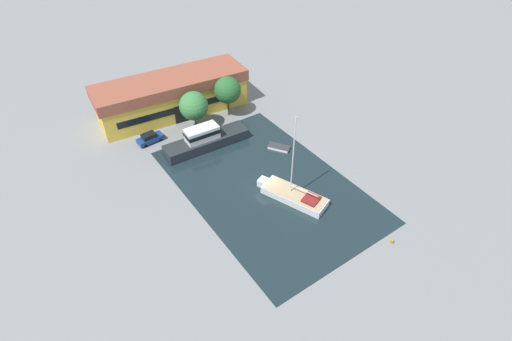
{
  "coord_description": "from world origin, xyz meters",
  "views": [
    {
      "loc": [
        -25.04,
        -33.46,
        37.63
      ],
      "look_at": [
        0.0,
        2.42,
        1.0
      ],
      "focal_mm": 28.0,
      "sensor_mm": 36.0,
      "label": 1
    }
  ],
  "objects_px": {
    "warehouse_building": "(172,95)",
    "parked_car": "(150,138)",
    "motor_cruiser": "(205,139)",
    "quay_tree_by_water": "(228,90)",
    "sailboat_moored": "(293,195)",
    "quay_tree_near_building": "(194,106)",
    "small_dinghy": "(279,147)"
  },
  "relations": [
    {
      "from": "quay_tree_near_building",
      "to": "parked_car",
      "type": "xyz_separation_m",
      "value": [
        -7.91,
        0.65,
        -3.51
      ]
    },
    {
      "from": "quay_tree_near_building",
      "to": "warehouse_building",
      "type": "bearing_deg",
      "value": 95.22
    },
    {
      "from": "small_dinghy",
      "to": "warehouse_building",
      "type": "bearing_deg",
      "value": 79.91
    },
    {
      "from": "quay_tree_by_water",
      "to": "small_dinghy",
      "type": "xyz_separation_m",
      "value": [
        1.13,
        -13.02,
        -4.58
      ]
    },
    {
      "from": "parked_car",
      "to": "motor_cruiser",
      "type": "relative_size",
      "value": 0.31
    },
    {
      "from": "warehouse_building",
      "to": "parked_car",
      "type": "height_order",
      "value": "warehouse_building"
    },
    {
      "from": "quay_tree_near_building",
      "to": "sailboat_moored",
      "type": "relative_size",
      "value": 0.52
    },
    {
      "from": "quay_tree_near_building",
      "to": "small_dinghy",
      "type": "xyz_separation_m",
      "value": [
        7.87,
        -12.54,
        -4.04
      ]
    },
    {
      "from": "parked_car",
      "to": "sailboat_moored",
      "type": "bearing_deg",
      "value": 19.78
    },
    {
      "from": "warehouse_building",
      "to": "motor_cruiser",
      "type": "height_order",
      "value": "warehouse_building"
    },
    {
      "from": "sailboat_moored",
      "to": "small_dinghy",
      "type": "height_order",
      "value": "sailboat_moored"
    },
    {
      "from": "motor_cruiser",
      "to": "small_dinghy",
      "type": "relative_size",
      "value": 3.86
    },
    {
      "from": "motor_cruiser",
      "to": "quay_tree_near_building",
      "type": "bearing_deg",
      "value": -9.19
    },
    {
      "from": "motor_cruiser",
      "to": "quay_tree_by_water",
      "type": "bearing_deg",
      "value": -50.45
    },
    {
      "from": "quay_tree_near_building",
      "to": "quay_tree_by_water",
      "type": "distance_m",
      "value": 6.78
    },
    {
      "from": "quay_tree_by_water",
      "to": "sailboat_moored",
      "type": "relative_size",
      "value": 0.56
    },
    {
      "from": "parked_car",
      "to": "small_dinghy",
      "type": "distance_m",
      "value": 20.58
    },
    {
      "from": "quay_tree_near_building",
      "to": "parked_car",
      "type": "relative_size",
      "value": 1.55
    },
    {
      "from": "quay_tree_by_water",
      "to": "motor_cruiser",
      "type": "bearing_deg",
      "value": -143.44
    },
    {
      "from": "warehouse_building",
      "to": "quay_tree_by_water",
      "type": "relative_size",
      "value": 3.71
    },
    {
      "from": "quay_tree_near_building",
      "to": "motor_cruiser",
      "type": "distance_m",
      "value": 6.28
    },
    {
      "from": "sailboat_moored",
      "to": "motor_cruiser",
      "type": "xyz_separation_m",
      "value": [
        -3.81,
        17.2,
        0.66
      ]
    },
    {
      "from": "quay_tree_by_water",
      "to": "motor_cruiser",
      "type": "distance_m",
      "value": 10.46
    },
    {
      "from": "parked_car",
      "to": "small_dinghy",
      "type": "height_order",
      "value": "parked_car"
    },
    {
      "from": "parked_car",
      "to": "motor_cruiser",
      "type": "height_order",
      "value": "motor_cruiser"
    },
    {
      "from": "quay_tree_by_water",
      "to": "sailboat_moored",
      "type": "bearing_deg",
      "value": -100.06
    },
    {
      "from": "warehouse_building",
      "to": "sailboat_moored",
      "type": "distance_m",
      "value": 29.81
    },
    {
      "from": "warehouse_building",
      "to": "small_dinghy",
      "type": "xyz_separation_m",
      "value": [
        8.51,
        -19.47,
        -3.04
      ]
    },
    {
      "from": "sailboat_moored",
      "to": "motor_cruiser",
      "type": "distance_m",
      "value": 17.63
    },
    {
      "from": "quay_tree_by_water",
      "to": "sailboat_moored",
      "type": "xyz_separation_m",
      "value": [
        -4.09,
        -23.06,
        -4.22
      ]
    },
    {
      "from": "small_dinghy",
      "to": "quay_tree_near_building",
      "type": "bearing_deg",
      "value": 88.43
    },
    {
      "from": "warehouse_building",
      "to": "parked_car",
      "type": "bearing_deg",
      "value": -133.85
    }
  ]
}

